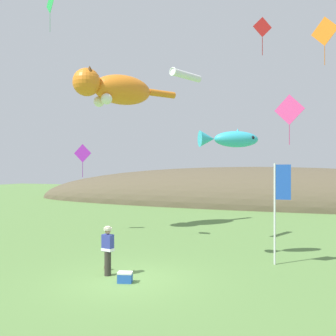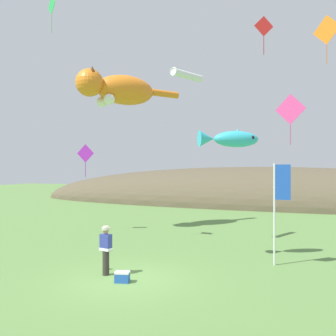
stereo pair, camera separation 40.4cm
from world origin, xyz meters
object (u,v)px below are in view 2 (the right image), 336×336
(kite_diamond_green, at_px, (52,6))
(kite_diamond_pink, at_px, (290,110))
(kite_diamond_violet, at_px, (85,154))
(kite_giant_cat, at_px, (118,89))
(kite_fish_windsock, at_px, (230,139))
(kite_tube_streamer, at_px, (187,75))
(kite_spool, at_px, (106,266))
(picnic_cooler, at_px, (122,277))
(festival_attendant, at_px, (106,249))
(festival_banner_pole, at_px, (278,199))
(kite_diamond_orange, at_px, (327,30))
(kite_diamond_red, at_px, (264,27))

(kite_diamond_green, bearing_deg, kite_diamond_pink, 14.45)
(kite_diamond_violet, bearing_deg, kite_giant_cat, 45.55)
(kite_fish_windsock, bearing_deg, kite_tube_streamer, 141.16)
(kite_spool, distance_m, kite_tube_streamer, 10.22)
(kite_diamond_pink, bearing_deg, kite_tube_streamer, 176.86)
(picnic_cooler, relative_size, kite_fish_windsock, 0.22)
(kite_fish_windsock, distance_m, kite_diamond_green, 11.01)
(kite_spool, height_order, kite_giant_cat, kite_giant_cat)
(kite_diamond_violet, bearing_deg, kite_diamond_green, -76.23)
(festival_attendant, bearing_deg, kite_diamond_violet, 129.43)
(kite_giant_cat, xyz_separation_m, kite_diamond_pink, (10.59, -2.94, -2.32))
(kite_giant_cat, relative_size, kite_diamond_violet, 3.11)
(festival_banner_pole, xyz_separation_m, kite_fish_windsock, (-2.03, 0.28, 2.45))
(picnic_cooler, relative_size, kite_diamond_pink, 0.25)
(kite_spool, relative_size, kite_giant_cat, 0.04)
(kite_spool, height_order, kite_tube_streamer, kite_tube_streamer)
(kite_fish_windsock, bearing_deg, kite_diamond_pink, 39.69)
(kite_diamond_pink, bearing_deg, kite_spool, -139.65)
(festival_banner_pole, bearing_deg, kite_diamond_orange, 63.61)
(kite_tube_streamer, bearing_deg, kite_fish_windsock, -38.84)
(kite_fish_windsock, height_order, kite_diamond_orange, kite_diamond_orange)
(kite_giant_cat, height_order, kite_diamond_pink, kite_giant_cat)
(kite_giant_cat, distance_m, kite_diamond_pink, 11.23)
(festival_banner_pole, xyz_separation_m, kite_diamond_green, (-10.69, -0.63, 9.19))
(kite_spool, xyz_separation_m, kite_diamond_red, (4.95, 6.47, 10.67))
(festival_banner_pole, bearing_deg, kite_fish_windsock, 172.11)
(kite_tube_streamer, distance_m, kite_diamond_red, 4.39)
(kite_diamond_pink, height_order, kite_diamond_red, kite_diamond_red)
(festival_attendant, distance_m, picnic_cooler, 1.34)
(kite_diamond_violet, relative_size, kite_diamond_orange, 0.88)
(kite_fish_windsock, height_order, kite_diamond_red, kite_diamond_red)
(kite_diamond_green, bearing_deg, festival_attendant, -31.79)
(kite_tube_streamer, relative_size, kite_diamond_orange, 0.92)
(festival_banner_pole, bearing_deg, picnic_cooler, -137.34)
(picnic_cooler, distance_m, kite_diamond_green, 13.64)
(kite_giant_cat, xyz_separation_m, kite_diamond_orange, (12.09, -1.54, 1.49))
(festival_attendant, relative_size, kite_diamond_red, 0.93)
(festival_attendant, bearing_deg, kite_giant_cat, 117.83)
(kite_giant_cat, xyz_separation_m, kite_diamond_violet, (-1.43, -1.45, -4.08))
(kite_diamond_green, xyz_separation_m, kite_diamond_red, (9.63, 3.96, -1.06))
(kite_tube_streamer, distance_m, kite_diamond_pink, 5.45)
(kite_tube_streamer, height_order, kite_diamond_pink, kite_tube_streamer)
(kite_spool, relative_size, kite_fish_windsock, 0.10)
(festival_attendant, height_order, picnic_cooler, festival_attendant)
(kite_spool, relative_size, festival_banner_pole, 0.06)
(kite_diamond_red, bearing_deg, kite_diamond_green, -157.66)
(kite_tube_streamer, xyz_separation_m, kite_diamond_green, (-5.94, -3.10, 3.28))
(kite_diamond_pink, height_order, kite_diamond_violet, kite_diamond_pink)
(kite_diamond_orange, bearing_deg, kite_tube_streamer, -170.30)
(kite_diamond_red, distance_m, kite_diamond_orange, 2.89)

